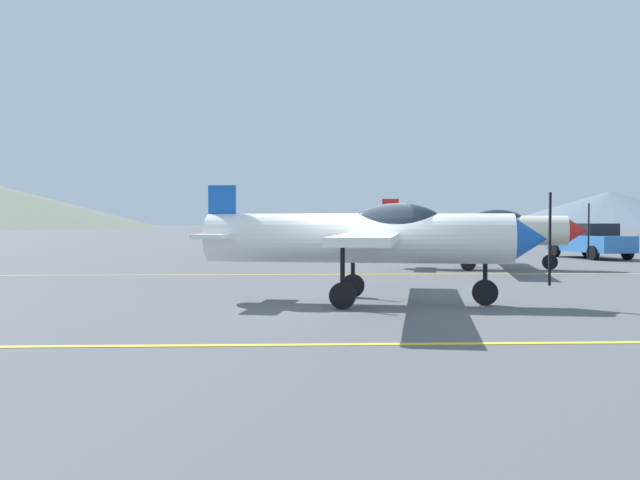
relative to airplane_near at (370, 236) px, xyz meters
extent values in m
plane|color=#54565B|center=(-0.30, -0.37, -1.45)|extent=(400.00, 400.00, 0.00)
cube|color=yellow|center=(-0.30, -4.96, -1.44)|extent=(80.00, 0.16, 0.01)
cube|color=yellow|center=(-0.30, 7.72, -1.44)|extent=(80.00, 0.16, 0.01)
cylinder|color=white|center=(-0.28, 0.05, -0.04)|extent=(6.68, 2.26, 1.07)
cone|color=blue|center=(3.29, -0.62, -0.04)|extent=(0.83, 1.02, 0.91)
cube|color=black|center=(3.68, -0.69, -0.04)|extent=(0.06, 0.12, 1.94)
ellipsoid|color=#1E2833|center=(0.58, -0.11, 0.28)|extent=(2.07, 1.21, 0.87)
cube|color=white|center=(0.10, -0.02, 0.01)|extent=(2.62, 8.59, 0.16)
cube|color=white|center=(-3.24, 0.60, 0.01)|extent=(1.13, 2.60, 0.10)
cube|color=blue|center=(-3.24, 0.60, 0.54)|extent=(0.62, 0.23, 1.16)
cylinder|color=black|center=(2.39, -0.45, -0.69)|extent=(0.10, 0.10, 0.98)
cylinder|color=black|center=(2.39, -0.45, -1.18)|extent=(0.56, 0.21, 0.54)
cylinder|color=black|center=(-0.67, -0.96, -0.69)|extent=(0.10, 0.10, 0.98)
cylinder|color=black|center=(-0.67, -0.96, -1.18)|extent=(0.56, 0.21, 0.54)
cylinder|color=black|center=(-0.28, 1.14, -0.69)|extent=(0.10, 0.10, 0.98)
cylinder|color=black|center=(-0.28, 1.14, -1.18)|extent=(0.56, 0.21, 0.54)
cylinder|color=silver|center=(4.91, 10.25, -0.04)|extent=(6.67, 2.45, 1.07)
cone|color=red|center=(8.47, 9.48, -0.04)|extent=(0.86, 1.03, 0.91)
cube|color=black|center=(8.85, 9.40, -0.04)|extent=(0.06, 0.12, 1.94)
ellipsoid|color=#1E2833|center=(5.76, 10.07, 0.28)|extent=(2.08, 1.27, 0.87)
cube|color=silver|center=(5.29, 10.17, 0.01)|extent=(2.86, 8.57, 0.16)
cube|color=silver|center=(1.97, 10.89, 0.01)|extent=(1.20, 2.61, 0.10)
cube|color=red|center=(1.97, 10.89, 0.54)|extent=(0.62, 0.24, 1.16)
cylinder|color=black|center=(7.57, 9.68, -0.69)|extent=(0.10, 0.10, 0.98)
cylinder|color=black|center=(7.57, 9.68, -1.18)|extent=(0.56, 0.23, 0.54)
cylinder|color=black|center=(4.49, 9.25, -0.69)|extent=(0.10, 0.10, 0.98)
cylinder|color=black|center=(4.49, 9.25, -1.18)|extent=(0.56, 0.23, 0.54)
cylinder|color=black|center=(4.95, 11.34, -0.69)|extent=(0.10, 0.10, 0.98)
cylinder|color=black|center=(4.95, 11.34, -1.18)|extent=(0.56, 0.23, 0.54)
cube|color=#3372BF|center=(12.10, 16.76, -0.75)|extent=(2.74, 4.60, 0.75)
cube|color=black|center=(12.07, 16.91, -0.10)|extent=(2.09, 2.71, 0.55)
cylinder|color=black|center=(11.55, 15.18, -1.13)|extent=(0.36, 0.67, 0.64)
cylinder|color=black|center=(13.30, 15.59, -1.13)|extent=(0.36, 0.67, 0.64)
cylinder|color=black|center=(10.90, 17.94, -1.13)|extent=(0.36, 0.67, 0.64)
cylinder|color=black|center=(12.65, 18.35, -1.13)|extent=(0.36, 0.67, 0.64)
cone|color=slate|center=(75.21, 151.06, 2.80)|extent=(57.82, 57.82, 8.51)
camera|label=1|loc=(-1.67, -14.97, 0.38)|focal=39.15mm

